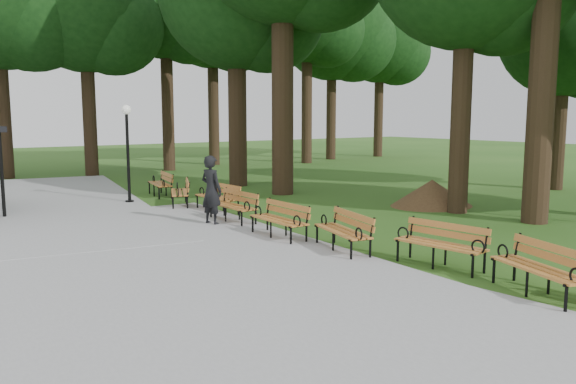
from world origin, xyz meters
TOP-DOWN VIEW (x-y plane):
  - ground at (0.00, 0.00)m, footprint 100.00×100.00m
  - path at (-4.00, 3.00)m, footprint 12.00×38.00m
  - person at (-1.04, 7.26)m, footprint 0.62×0.78m
  - lamp_post at (-1.48, 12.23)m, footprint 0.32×0.32m
  - dirt_mound at (6.31, 5.94)m, footprint 2.40×2.40m
  - bench_2 at (0.38, -1.26)m, footprint 1.18×2.00m
  - bench_3 at (0.48, 0.83)m, footprint 0.89×1.97m
  - bench_4 at (-0.20, 2.91)m, footprint 1.08×2.00m
  - bench_5 at (-0.56, 4.81)m, footprint 0.66×1.91m
  - bench_6 at (-0.39, 7.27)m, footprint 0.68×1.91m
  - bench_7 at (0.08, 9.01)m, footprint 0.75×1.93m
  - bench_8 at (-0.36, 10.74)m, footprint 1.35×2.00m
  - bench_9 at (0.05, 13.26)m, footprint 0.98×1.99m
  - lawn_tree_5 at (13.57, 5.81)m, footprint 4.96×4.96m
  - tree_backdrop at (6.21, 22.83)m, footprint 36.93×9.74m

SIDE VIEW (x-z plane):
  - ground at x=0.00m, z-range 0.00..0.00m
  - path at x=-4.00m, z-range 0.00..0.06m
  - dirt_mound at x=6.31m, z-range 0.00..0.86m
  - bench_2 at x=0.38m, z-range 0.00..0.88m
  - bench_3 at x=0.48m, z-range 0.00..0.88m
  - bench_4 at x=-0.20m, z-range 0.00..0.88m
  - bench_5 at x=-0.56m, z-range 0.00..0.88m
  - bench_6 at x=-0.39m, z-range 0.00..0.88m
  - bench_7 at x=0.08m, z-range 0.00..0.88m
  - bench_8 at x=-0.36m, z-range 0.00..0.88m
  - bench_9 at x=0.05m, z-range 0.00..0.88m
  - person at x=-1.04m, z-range 0.00..1.87m
  - lamp_post at x=-1.48m, z-range 0.71..3.98m
  - lawn_tree_5 at x=13.57m, z-range 1.78..10.39m
  - tree_backdrop at x=6.21m, z-range 0.00..16.68m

